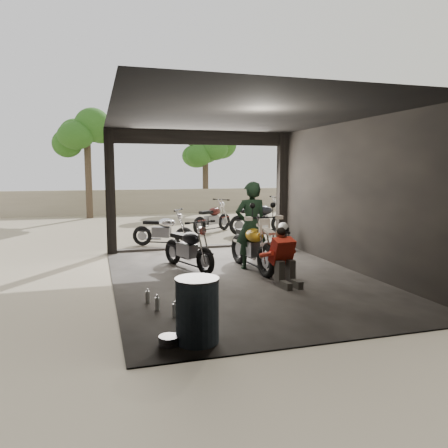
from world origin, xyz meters
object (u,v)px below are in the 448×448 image
outside_bike_a (163,228)px  mechanic (285,259)px  stool (281,234)px  oil_drum (197,311)px  outside_bike_c (260,216)px  left_bike (188,244)px  main_bike (252,242)px  rider (251,226)px  sign_post (320,192)px  outside_bike_b (212,216)px  helmet (283,227)px

outside_bike_a → mechanic: 5.18m
stool → oil_drum: 6.61m
outside_bike_a → mechanic: size_ratio=1.51×
outside_bike_c → left_bike: bearing=141.7°
left_bike → main_bike: bearing=-41.4°
outside_bike_c → mechanic: (-1.97, -6.38, -0.11)m
rider → stool: rider is taller
outside_bike_a → rider: bearing=-129.2°
mechanic → sign_post: size_ratio=0.47×
outside_bike_b → sign_post: size_ratio=0.75×
left_bike → oil_drum: bearing=-121.0°
main_bike → helmet: bearing=45.9°
rider → stool: (1.53, 1.84, -0.51)m
stool → helmet: bearing=-13.7°
main_bike → helmet: 2.54m
mechanic → oil_drum: mechanic is taller
outside_bike_a → outside_bike_c: outside_bike_c is taller
mechanic → helmet: bearing=59.2°
outside_bike_c → stool: (-0.56, -2.99, -0.19)m
helmet → outside_bike_a: bearing=151.5°
outside_bike_c → oil_drum: (-4.15, -8.54, -0.22)m
helmet → oil_drum: (-3.65, -5.54, -0.23)m
rider → mechanic: rider is taller
rider → helmet: (1.59, 1.83, -0.31)m
stool → helmet: (0.06, -0.01, 0.20)m
outside_bike_a → stool: 3.33m
left_bike → mechanic: bearing=-73.7°
left_bike → sign_post: size_ratio=0.73×
stool → outside_bike_b: bearing=102.0°
main_bike → oil_drum: bearing=-124.1°
stool → main_bike: bearing=-128.3°
main_bike → outside_bike_b: 5.99m
left_bike → helmet: 3.26m
mechanic → oil_drum: 3.07m
main_bike → rider: 0.36m
outside_bike_a → mechanic: bearing=-134.6°
outside_bike_b → outside_bike_c: size_ratio=0.89×
main_bike → sign_post: (3.29, 3.03, 0.87)m
rider → oil_drum: bearing=62.2°
rider → oil_drum: (-2.06, -3.71, -0.54)m
outside_bike_b → sign_post: sign_post is taller
helmet → sign_post: size_ratio=0.12×
mechanic → helmet: (1.48, 3.37, 0.12)m
outside_bike_a → left_bike: bearing=-150.1°
helmet → main_bike: bearing=-130.3°
outside_bike_b → sign_post: bearing=-173.3°
left_bike → helmet: (2.91, 1.47, 0.09)m
main_bike → oil_drum: (-2.04, -3.58, -0.21)m
main_bike → mechanic: 1.43m
outside_bike_a → helmet: 3.39m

